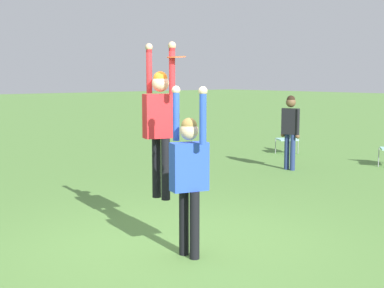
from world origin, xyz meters
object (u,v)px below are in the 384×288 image
object	(u,v)px
camping_chair_5	(289,137)
frisbee	(176,57)
person_defending	(189,168)
person_jumping	(161,117)
person_spectator_near	(290,125)

from	to	relation	value
camping_chair_5	frisbee	bearing A→B (deg)	151.37
frisbee	camping_chair_5	bearing A→B (deg)	119.39
person_defending	frisbee	bearing A→B (deg)	-99.81
person_jumping	person_defending	world-z (taller)	person_jumping
person_jumping	camping_chair_5	size ratio (longest dim) A/B	2.67
person_defending	frisbee	xyz separation A→B (m)	(-0.62, 0.31, 1.33)
person_jumping	person_defending	xyz separation A→B (m)	(0.93, -0.28, -0.54)
person_jumping	frisbee	bearing A→B (deg)	-66.88
camping_chair_5	person_spectator_near	bearing A→B (deg)	161.51
person_defending	frisbee	distance (m)	1.50
person_defending	person_spectator_near	bearing A→B (deg)	-134.51
person_jumping	person_spectator_near	world-z (taller)	person_jumping
person_defending	frisbee	world-z (taller)	frisbee
frisbee	person_jumping	bearing A→B (deg)	-173.83
person_spectator_near	camping_chair_5	bearing A→B (deg)	104.13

